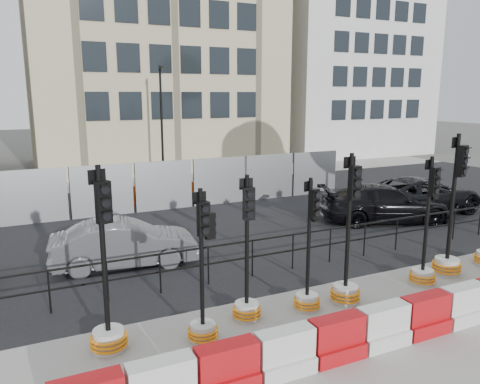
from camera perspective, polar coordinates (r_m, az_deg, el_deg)
ground at (r=11.79m, az=9.52°, el=-11.25°), size 120.00×120.00×0.00m
sidewalk_near at (r=9.74m, az=20.08°, el=-16.99°), size 40.00×6.00×0.02m
road at (r=17.65m, az=-3.54°, el=-3.20°), size 40.00×14.00×0.03m
sidewalk_far at (r=26.03m, az=-10.96°, el=1.50°), size 40.00×4.00×0.02m
building_cream at (r=32.22m, az=-10.83°, el=19.52°), size 15.00×10.06×18.00m
building_white at (r=38.79m, az=12.19°, el=16.64°), size 12.00×9.06×16.00m
kerb_railing at (r=12.48m, az=6.47°, el=-6.46°), size 18.00×0.04×1.00m
heras_fencing at (r=20.05m, az=-6.58°, el=0.53°), size 14.33×1.72×2.00m
lamp_post_far at (r=24.81m, az=-9.52°, el=8.53°), size 0.12×0.56×6.00m
barrier_row at (r=9.70m, az=19.37°, el=-14.70°), size 12.55×0.50×0.80m
traffic_signal_a at (r=8.99m, az=-15.84°, el=-14.24°), size 0.68×0.68×3.43m
traffic_signal_b at (r=9.01m, az=-4.51°, el=-13.75°), size 0.58×0.58×2.96m
traffic_signal_c at (r=9.81m, az=0.85°, el=-11.99°), size 0.60×0.60×3.05m
traffic_signal_d at (r=10.29m, az=8.32°, el=-10.53°), size 0.57×0.57×2.91m
traffic_signal_e at (r=10.77m, az=12.86°, el=-9.65°), size 0.67×0.67×3.38m
traffic_signal_f at (r=12.31m, az=21.59°, el=-7.18°), size 0.63×0.63×3.17m
traffic_signal_g at (r=13.20m, az=24.11°, el=-6.12°), size 0.72×0.72×3.65m
car_b at (r=13.06m, az=-13.85°, el=-6.13°), size 2.37×4.22×1.27m
car_c at (r=17.81m, az=17.30°, el=-1.36°), size 4.88×5.92×1.37m
car_d at (r=19.52m, az=21.09°, el=-0.39°), size 2.46×5.22×1.44m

